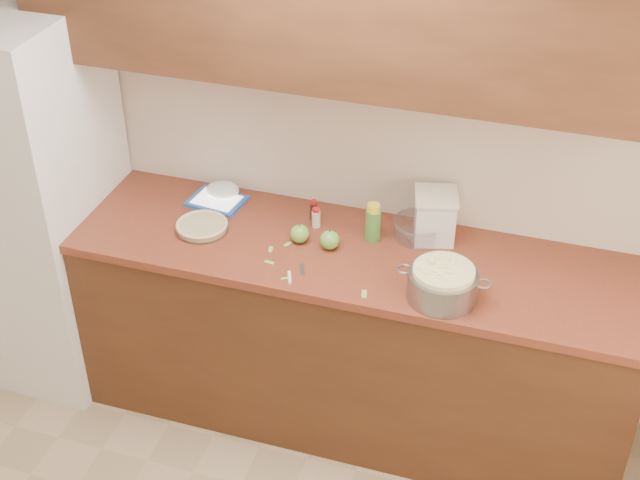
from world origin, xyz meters
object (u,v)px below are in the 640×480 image
(pie, at_px, (202,226))
(flour_canister, at_px, (435,216))
(tablet, at_px, (217,201))
(colander, at_px, (443,284))

(pie, distance_m, flour_canister, 0.99)
(tablet, bearing_deg, pie, -75.89)
(pie, height_order, tablet, pie)
(flour_canister, height_order, tablet, flour_canister)
(tablet, bearing_deg, colander, -11.54)
(colander, height_order, tablet, colander)
(pie, bearing_deg, colander, -7.93)
(colander, relative_size, tablet, 1.41)
(pie, height_order, flour_canister, flour_canister)
(pie, xyz_separation_m, tablet, (-0.03, 0.22, -0.01))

